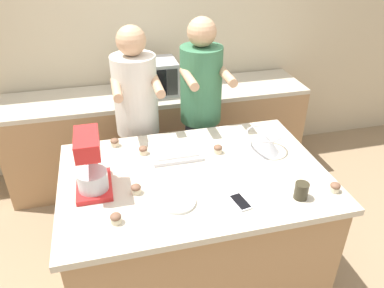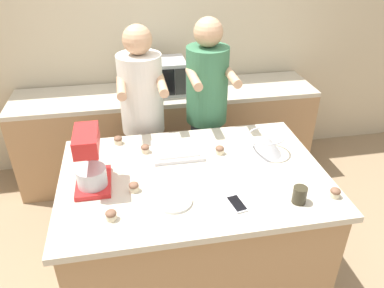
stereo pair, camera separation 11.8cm
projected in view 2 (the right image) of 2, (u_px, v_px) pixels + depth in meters
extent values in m
plane|color=#937A5B|center=(193.00, 275.00, 2.77)|extent=(16.00, 16.00, 0.00)
cube|color=beige|center=(160.00, 32.00, 3.53)|extent=(10.00, 0.06, 2.70)
cube|color=#A87F56|center=(193.00, 231.00, 2.54)|extent=(1.56, 1.03, 0.88)
cube|color=beige|center=(194.00, 176.00, 2.31)|extent=(1.62, 1.10, 0.04)
cube|color=#A87F56|center=(168.00, 135.00, 3.71)|extent=(2.80, 0.60, 0.85)
cube|color=beige|center=(166.00, 93.00, 3.48)|extent=(2.80, 0.60, 0.04)
cylinder|color=#232328|center=(147.00, 172.00, 3.17)|extent=(0.25, 0.25, 0.84)
cylinder|color=silver|center=(141.00, 94.00, 2.80)|extent=(0.33, 0.33, 0.60)
sphere|color=tan|center=(137.00, 40.00, 2.59)|extent=(0.21, 0.21, 0.21)
cylinder|color=tan|center=(121.00, 87.00, 2.57)|extent=(0.06, 0.34, 0.06)
cylinder|color=tan|center=(162.00, 84.00, 2.61)|extent=(0.06, 0.34, 0.06)
cylinder|color=#33384C|center=(205.00, 165.00, 3.24)|extent=(0.25, 0.25, 0.87)
cylinder|color=#38704C|center=(207.00, 85.00, 2.86)|extent=(0.32, 0.32, 0.59)
sphere|color=tan|center=(208.00, 32.00, 2.65)|extent=(0.21, 0.21, 0.21)
cylinder|color=tan|center=(194.00, 78.00, 2.63)|extent=(0.06, 0.34, 0.06)
cylinder|color=tan|center=(231.00, 76.00, 2.67)|extent=(0.06, 0.34, 0.06)
cube|color=red|center=(94.00, 183.00, 2.19)|extent=(0.20, 0.30, 0.03)
cylinder|color=red|center=(92.00, 153.00, 2.22)|extent=(0.07, 0.07, 0.23)
cube|color=red|center=(86.00, 140.00, 2.03)|extent=(0.13, 0.26, 0.10)
cylinder|color=#BCBCC1|center=(92.00, 177.00, 2.13)|extent=(0.17, 0.17, 0.11)
cone|color=#BCBCC1|center=(265.00, 144.00, 2.47)|extent=(0.23, 0.23, 0.14)
torus|color=#BCBCC1|center=(266.00, 136.00, 2.44)|extent=(0.24, 0.24, 0.01)
cube|color=silver|center=(177.00, 151.00, 2.50)|extent=(0.33, 0.29, 0.02)
cube|color=white|center=(177.00, 148.00, 2.49)|extent=(0.27, 0.23, 0.02)
cube|color=#B7B7BC|center=(159.00, 76.00, 3.39)|extent=(0.47, 0.33, 0.30)
cube|color=black|center=(157.00, 84.00, 3.24)|extent=(0.32, 0.01, 0.24)
cube|color=#2D2D2D|center=(180.00, 82.00, 3.27)|extent=(0.09, 0.01, 0.24)
cube|color=silver|center=(237.00, 204.00, 2.04)|extent=(0.10, 0.15, 0.01)
cube|color=black|center=(237.00, 203.00, 2.04)|extent=(0.09, 0.14, 0.00)
cylinder|color=#332D1E|center=(300.00, 195.00, 2.04)|extent=(0.08, 0.08, 0.10)
cylinder|color=white|center=(174.00, 201.00, 2.06)|extent=(0.20, 0.20, 0.02)
cylinder|color=beige|center=(134.00, 189.00, 2.14)|extent=(0.06, 0.06, 0.03)
ellipsoid|color=brown|center=(134.00, 185.00, 2.13)|extent=(0.06, 0.06, 0.04)
cylinder|color=beige|center=(145.00, 150.00, 2.50)|extent=(0.06, 0.06, 0.03)
ellipsoid|color=brown|center=(145.00, 147.00, 2.49)|extent=(0.06, 0.06, 0.04)
cylinder|color=beige|center=(335.00, 194.00, 2.10)|extent=(0.06, 0.06, 0.03)
ellipsoid|color=brown|center=(336.00, 191.00, 2.08)|extent=(0.06, 0.06, 0.04)
cylinder|color=beige|center=(118.00, 142.00, 2.60)|extent=(0.06, 0.06, 0.03)
ellipsoid|color=brown|center=(118.00, 139.00, 2.59)|extent=(0.06, 0.06, 0.04)
cylinder|color=beige|center=(111.00, 217.00, 1.94)|extent=(0.06, 0.06, 0.03)
ellipsoid|color=brown|center=(111.00, 213.00, 1.93)|extent=(0.06, 0.06, 0.04)
cylinder|color=beige|center=(220.00, 152.00, 2.49)|extent=(0.06, 0.06, 0.03)
ellipsoid|color=brown|center=(220.00, 148.00, 2.47)|extent=(0.06, 0.06, 0.04)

